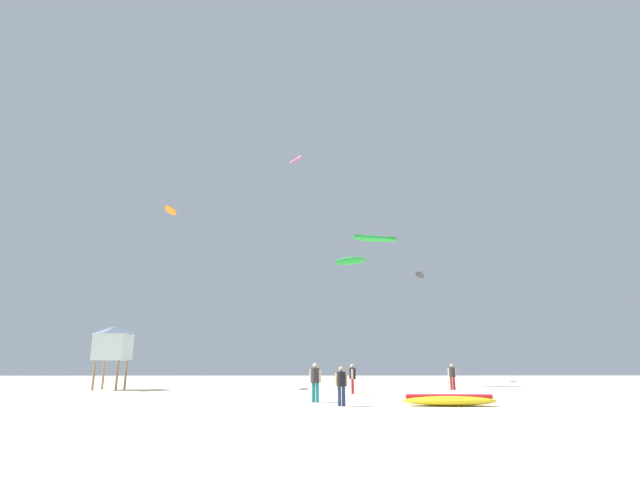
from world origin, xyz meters
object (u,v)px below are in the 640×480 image
object	(u,v)px
kite_aloft_1	(171,210)
kite_aloft_4	(296,160)
person_midground	(315,379)
kite_grounded_near	(449,400)
kite_aloft_0	(375,239)
person_foreground	(341,383)
kite_aloft_3	(420,275)
lifeguard_tower	(113,342)
kite_aloft_2	(350,261)
person_right	(452,375)
person_left	(352,376)

from	to	relation	value
kite_aloft_1	kite_aloft_4	distance (m)	24.90
person_midground	kite_aloft_1	world-z (taller)	kite_aloft_1
kite_grounded_near	kite_aloft_0	xyz separation A→B (m)	(-0.28, 18.94, 11.66)
person_foreground	kite_aloft_0	bearing A→B (deg)	155.04
person_midground	kite_aloft_3	size ratio (longest dim) A/B	0.50
lifeguard_tower	kite_aloft_1	size ratio (longest dim) A/B	1.78
person_midground	kite_aloft_2	world-z (taller)	kite_aloft_2
person_foreground	kite_aloft_2	size ratio (longest dim) A/B	0.49
lifeguard_tower	kite_aloft_2	xyz separation A→B (m)	(16.82, 10.45, 7.85)
person_midground	person_right	world-z (taller)	person_midground
person_left	kite_aloft_1	world-z (taller)	kite_aloft_1
person_foreground	kite_grounded_near	size ratio (longest dim) A/B	0.40
person_foreground	kite_grounded_near	distance (m)	4.41
person_left	kite_aloft_3	world-z (taller)	kite_aloft_3
kite_aloft_1	person_left	bearing A→B (deg)	-27.25
person_left	kite_aloft_1	xyz separation A→B (m)	(-13.20, 6.80, 12.11)
person_midground	person_right	distance (m)	14.09
kite_grounded_near	kite_aloft_2	bearing A→B (deg)	95.05
lifeguard_tower	kite_aloft_0	world-z (taller)	kite_aloft_0
person_right	kite_aloft_4	xyz separation A→B (m)	(-11.41, 21.87, 24.91)
person_foreground	kite_aloft_2	xyz separation A→B (m)	(2.29, 23.37, 10.00)
kite_aloft_3	person_foreground	bearing A→B (deg)	-109.03
person_right	kite_aloft_2	size ratio (longest dim) A/B	0.52
kite_aloft_1	kite_grounded_near	bearing A→B (deg)	-42.62
kite_aloft_1	kite_aloft_2	size ratio (longest dim) A/B	0.73
person_midground	kite_aloft_3	distance (m)	30.44
person_foreground	kite_aloft_2	distance (m)	25.53
kite_aloft_4	kite_aloft_2	bearing A→B (deg)	-63.50
person_foreground	person_right	xyz separation A→B (m)	(8.11, 12.72, 0.07)
kite_aloft_4	kite_aloft_0	bearing A→B (deg)	-64.76
kite_grounded_near	person_left	bearing A→B (deg)	111.21
person_midground	kite_aloft_2	size ratio (longest dim) A/B	0.53
kite_grounded_near	lifeguard_tower	size ratio (longest dim) A/B	0.92
person_left	kite_grounded_near	xyz separation A→B (m)	(3.23, -8.32, -0.75)
person_left	person_right	bearing A→B (deg)	-141.56
kite_aloft_1	kite_aloft_0	bearing A→B (deg)	13.30
kite_aloft_0	kite_aloft_1	xyz separation A→B (m)	(-16.15, -3.82, 1.19)
person_midground	person_left	xyz separation A→B (m)	(2.17, 6.31, -0.02)
kite_aloft_2	kite_aloft_4	world-z (taller)	kite_aloft_4
kite_grounded_near	kite_aloft_4	xyz separation A→B (m)	(-7.66, 34.59, 25.66)
person_midground	kite_aloft_0	bearing A→B (deg)	-172.19
kite_aloft_0	person_right	bearing A→B (deg)	-57.04
person_left	kite_grounded_near	distance (m)	8.96
kite_aloft_2	kite_aloft_3	xyz separation A→B (m)	(7.62, 5.36, -0.33)
kite_grounded_near	kite_aloft_3	size ratio (longest dim) A/B	1.12
kite_aloft_2	kite_aloft_4	bearing A→B (deg)	116.50
person_right	kite_grounded_near	bearing A→B (deg)	160.77
person_foreground	kite_aloft_3	bearing A→B (deg)	148.16
person_foreground	kite_aloft_1	xyz separation A→B (m)	(-12.07, 15.11, 12.17)
person_foreground	kite_aloft_1	world-z (taller)	kite_aloft_1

